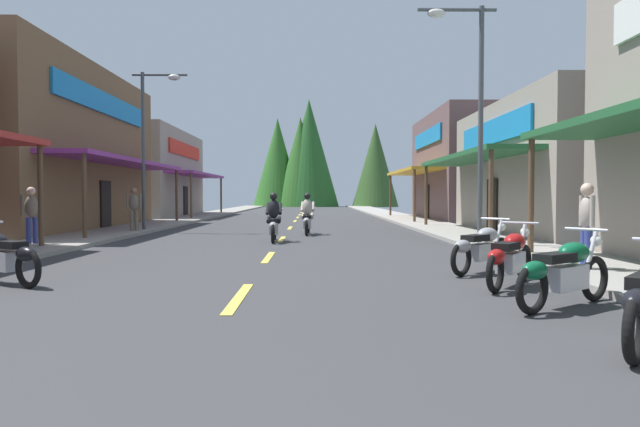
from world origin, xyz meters
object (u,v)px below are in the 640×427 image
at_px(pedestrian_browsing, 587,222).
at_px(pedestrian_strolling, 134,207).
at_px(streetlamp_left, 151,129).
at_px(pedestrian_by_shop, 31,212).
at_px(motorcycle_parked_right_2, 564,271).
at_px(rider_cruising_trailing, 307,217).
at_px(streetlamp_right, 470,93).
at_px(motorcycle_parked_right_3, 510,257).
at_px(motorcycle_parked_right_4, 481,247).
at_px(rider_cruising_lead, 274,221).
at_px(motorcycle_parked_left_3, 3,255).

bearing_deg(pedestrian_browsing, pedestrian_strolling, -39.55).
relative_size(streetlamp_left, pedestrian_by_shop, 3.69).
height_order(motorcycle_parked_right_2, rider_cruising_trailing, rider_cruising_trailing).
height_order(streetlamp_left, streetlamp_right, streetlamp_right).
bearing_deg(motorcycle_parked_right_3, rider_cruising_trailing, 52.48).
xyz_separation_m(rider_cruising_trailing, pedestrian_browsing, (5.32, -10.68, 0.34)).
xyz_separation_m(rider_cruising_trailing, pedestrian_strolling, (-6.73, 0.71, 0.38)).
distance_m(motorcycle_parked_right_2, motorcycle_parked_right_4, 3.36).
distance_m(motorcycle_parked_right_3, rider_cruising_lead, 9.90).
bearing_deg(motorcycle_parked_left_3, motorcycle_parked_right_3, -150.22).
xyz_separation_m(motorcycle_parked_right_2, pedestrian_by_shop, (-11.26, 8.52, 0.51)).
bearing_deg(rider_cruising_trailing, motorcycle_parked_right_3, -161.96).
height_order(streetlamp_left, pedestrian_by_shop, streetlamp_left).
bearing_deg(pedestrian_strolling, rider_cruising_trailing, 61.17).
bearing_deg(motorcycle_parked_right_2, motorcycle_parked_left_3, 131.18).
distance_m(streetlamp_right, pedestrian_browsing, 6.20).
xyz_separation_m(streetlamp_left, streetlamp_right, (10.77, -6.86, 0.18)).
bearing_deg(motorcycle_parked_right_2, rider_cruising_trailing, 68.95).
bearing_deg(motorcycle_parked_right_4, streetlamp_right, 33.29).
bearing_deg(rider_cruising_trailing, streetlamp_left, 79.81).
bearing_deg(rider_cruising_lead, motorcycle_parked_right_2, -158.42).
height_order(motorcycle_parked_right_2, motorcycle_parked_right_3, same).
bearing_deg(motorcycle_parked_left_3, streetlamp_right, -114.76).
height_order(streetlamp_right, rider_cruising_lead, streetlamp_right).
distance_m(rider_cruising_trailing, pedestrian_by_shop, 9.30).
bearing_deg(motorcycle_parked_right_4, pedestrian_browsing, -54.11).
height_order(motorcycle_parked_right_3, motorcycle_parked_left_3, same).
distance_m(rider_cruising_lead, rider_cruising_trailing, 3.36).
bearing_deg(motorcycle_parked_right_3, motorcycle_parked_right_2, -139.23).
bearing_deg(motorcycle_parked_right_3, pedestrian_by_shop, 95.02).
relative_size(motorcycle_parked_right_2, pedestrian_by_shop, 1.05).
distance_m(motorcycle_parked_right_3, pedestrian_browsing, 2.38).
relative_size(rider_cruising_lead, pedestrian_by_shop, 1.24).
xyz_separation_m(streetlamp_right, rider_cruising_lead, (-5.59, 2.31, -3.66)).
bearing_deg(rider_cruising_trailing, pedestrian_strolling, 86.11).
bearing_deg(motorcycle_parked_right_4, motorcycle_parked_right_2, -132.52).
bearing_deg(motorcycle_parked_right_2, pedestrian_strolling, 89.92).
distance_m(motorcycle_parked_right_2, motorcycle_parked_left_3, 8.69).
height_order(motorcycle_parked_right_4, rider_cruising_lead, rider_cruising_lead).
bearing_deg(pedestrian_by_shop, motorcycle_parked_right_4, 21.37).
xyz_separation_m(motorcycle_parked_left_3, rider_cruising_trailing, (4.91, 11.71, 0.17)).
relative_size(motorcycle_parked_right_2, rider_cruising_trailing, 0.84).
bearing_deg(rider_cruising_trailing, streetlamp_right, -138.23).
height_order(streetlamp_left, motorcycle_parked_right_4, streetlamp_left).
relative_size(motorcycle_parked_left_3, rider_cruising_lead, 0.87).
relative_size(streetlamp_left, motorcycle_parked_right_3, 3.57).
xyz_separation_m(pedestrian_by_shop, pedestrian_strolling, (0.99, 5.90, 0.04)).
bearing_deg(streetlamp_left, motorcycle_parked_right_2, -57.07).
distance_m(rider_cruising_lead, pedestrian_browsing, 9.82).
distance_m(motorcycle_parked_left_3, pedestrian_by_shop, 7.12).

